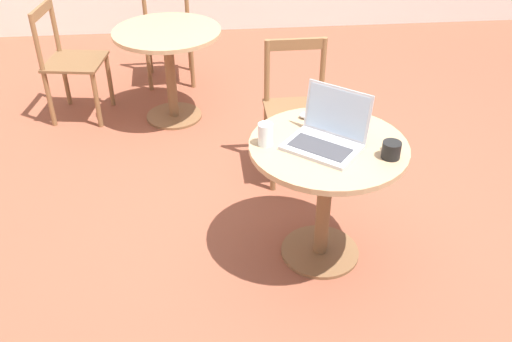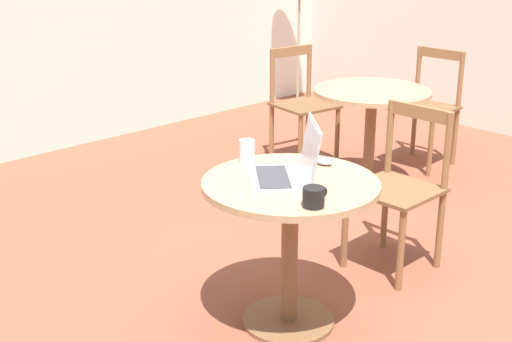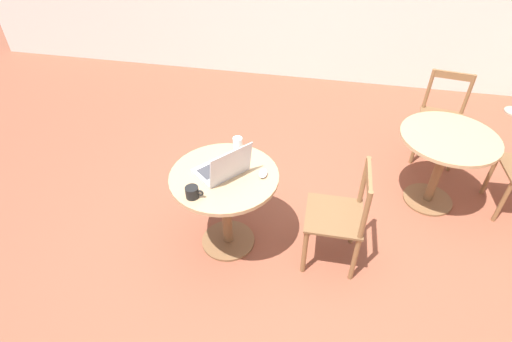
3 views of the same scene
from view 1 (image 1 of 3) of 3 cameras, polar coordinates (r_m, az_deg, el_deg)
name	(u,v)px [view 1 (image 1 of 3)]	position (r m, az deg, el deg)	size (l,w,h in m)	color
ground_plane	(324,213)	(3.48, 6.85, -4.17)	(16.00, 16.00, 0.00)	brown
cafe_table_near	(326,172)	(2.87, 7.06, -0.06)	(0.78, 0.78, 0.70)	brown
cafe_table_mid	(169,51)	(4.28, -8.74, 11.74)	(0.78, 0.78, 0.70)	brown
chair_near_right	(297,111)	(3.63, 4.14, 6.04)	(0.41, 0.41, 0.86)	brown
chair_mid_back	(70,62)	(4.53, -18.12, 10.31)	(0.46, 0.46, 0.86)	brown
chair_mid_right	(168,29)	(5.01, -8.82, 13.81)	(0.43, 0.43, 0.86)	brown
laptop	(327,135)	(2.75, 7.11, 3.56)	(0.44, 0.44, 0.26)	#B7B7BC
mouse	(309,115)	(2.99, 5.29, 5.59)	(0.06, 0.10, 0.03)	#B7B7BC
mug	(391,150)	(2.71, 13.36, 2.09)	(0.12, 0.09, 0.08)	black
drinking_glass	(265,134)	(2.73, 0.94, 3.68)	(0.07, 0.07, 0.11)	silver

